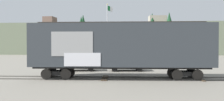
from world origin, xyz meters
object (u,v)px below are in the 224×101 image
object	(u,v)px
flagpole	(108,27)
parked_car_silver	(77,63)
parked_car_black	(126,63)
freight_car	(121,46)

from	to	relation	value
flagpole	parked_car_silver	world-z (taller)	flagpole
flagpole	parked_car_black	world-z (taller)	flagpole
freight_car	parked_car_silver	distance (m)	7.62
flagpole	parked_car_silver	bearing A→B (deg)	-114.91
freight_car	parked_car_silver	bearing A→B (deg)	135.61
freight_car	parked_car_black	distance (m)	5.87
flagpole	parked_car_silver	size ratio (longest dim) A/B	1.94
parked_car_silver	freight_car	bearing A→B (deg)	-44.39
flagpole	parked_car_black	distance (m)	8.47
parked_car_black	freight_car	bearing A→B (deg)	-95.31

